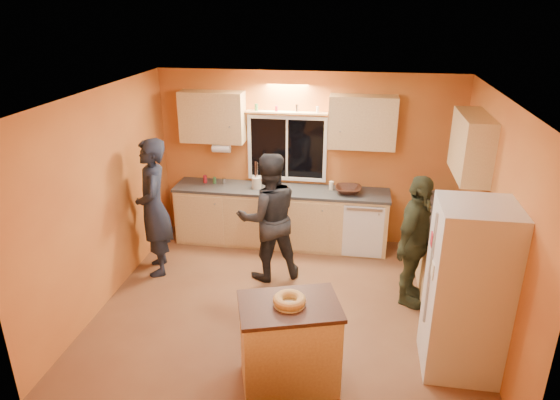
% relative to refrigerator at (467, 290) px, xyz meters
% --- Properties ---
extents(ground, '(4.50, 4.50, 0.00)m').
position_rel_refrigerator_xyz_m(ground, '(-1.89, 0.80, -0.90)').
color(ground, brown).
rests_on(ground, ground).
extents(room_shell, '(4.54, 4.04, 2.61)m').
position_rel_refrigerator_xyz_m(room_shell, '(-1.77, 1.21, 0.72)').
color(room_shell, orange).
rests_on(room_shell, ground).
extents(back_counter, '(4.23, 0.62, 0.90)m').
position_rel_refrigerator_xyz_m(back_counter, '(-1.88, 2.50, -0.45)').
color(back_counter, tan).
rests_on(back_counter, ground).
extents(right_counter, '(0.62, 1.84, 0.90)m').
position_rel_refrigerator_xyz_m(right_counter, '(0.06, 1.30, -0.45)').
color(right_counter, tan).
rests_on(right_counter, ground).
extents(refrigerator, '(0.72, 0.70, 1.80)m').
position_rel_refrigerator_xyz_m(refrigerator, '(0.00, 0.00, 0.00)').
color(refrigerator, silver).
rests_on(refrigerator, ground).
extents(island, '(1.09, 0.89, 0.91)m').
position_rel_refrigerator_xyz_m(island, '(-1.68, -0.53, -0.44)').
color(island, tan).
rests_on(island, ground).
extents(bundt_pastry, '(0.31, 0.31, 0.09)m').
position_rel_refrigerator_xyz_m(bundt_pastry, '(-1.68, -0.53, 0.05)').
color(bundt_pastry, tan).
rests_on(bundt_pastry, island).
extents(person_left, '(0.68, 0.81, 1.89)m').
position_rel_refrigerator_xyz_m(person_left, '(-3.79, 1.39, 0.05)').
color(person_left, black).
rests_on(person_left, ground).
extents(person_center, '(1.05, 0.95, 1.75)m').
position_rel_refrigerator_xyz_m(person_center, '(-2.24, 1.49, -0.02)').
color(person_center, black).
rests_on(person_center, ground).
extents(person_right, '(0.77, 1.06, 1.66)m').
position_rel_refrigerator_xyz_m(person_right, '(-0.39, 1.15, -0.07)').
color(person_right, '#2C3220').
rests_on(person_right, ground).
extents(mixing_bowl, '(0.40, 0.40, 0.09)m').
position_rel_refrigerator_xyz_m(mixing_bowl, '(-1.24, 2.49, 0.05)').
color(mixing_bowl, black).
rests_on(mixing_bowl, back_counter).
extents(utensil_crock, '(0.14, 0.14, 0.17)m').
position_rel_refrigerator_xyz_m(utensil_crock, '(-2.60, 2.47, 0.09)').
color(utensil_crock, beige).
rests_on(utensil_crock, back_counter).
extents(potted_plant, '(0.32, 0.30, 0.28)m').
position_rel_refrigerator_xyz_m(potted_plant, '(0.00, 1.13, 0.14)').
color(potted_plant, gray).
rests_on(potted_plant, right_counter).
extents(red_box, '(0.18, 0.15, 0.07)m').
position_rel_refrigerator_xyz_m(red_box, '(0.06, 1.65, 0.04)').
color(red_box, maroon).
rests_on(red_box, right_counter).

